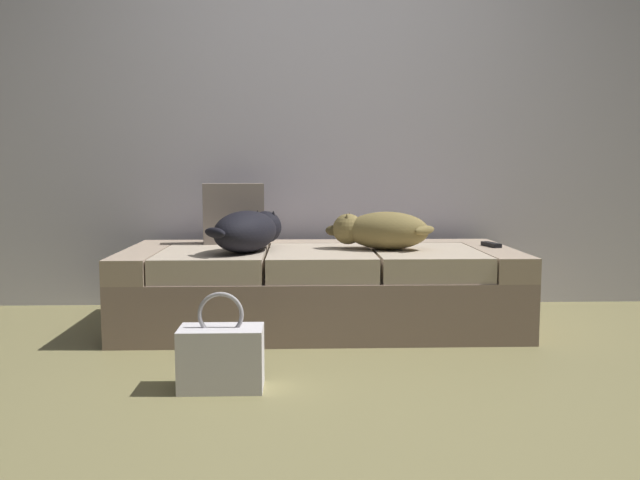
% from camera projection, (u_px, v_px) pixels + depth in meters
% --- Properties ---
extents(ground_plane, '(10.00, 10.00, 0.00)m').
position_uv_depth(ground_plane, '(330.00, 397.00, 2.44)').
color(ground_plane, olive).
extents(back_wall, '(6.40, 0.10, 2.80)m').
position_uv_depth(back_wall, '(316.00, 78.00, 4.05)').
color(back_wall, silver).
rests_on(back_wall, ground).
extents(couch, '(2.06, 0.92, 0.42)m').
position_uv_depth(couch, '(320.00, 288.00, 3.53)').
color(couch, gray).
rests_on(couch, ground).
extents(dog_dark, '(0.43, 0.59, 0.21)m').
position_uv_depth(dog_dark, '(249.00, 231.00, 3.36)').
color(dog_dark, black).
rests_on(dog_dark, couch).
extents(dog_tan, '(0.58, 0.34, 0.20)m').
position_uv_depth(dog_tan, '(380.00, 230.00, 3.46)').
color(dog_tan, olive).
rests_on(dog_tan, couch).
extents(tv_remote, '(0.08, 0.16, 0.02)m').
position_uv_depth(tv_remote, '(491.00, 245.00, 3.59)').
color(tv_remote, black).
rests_on(tv_remote, couch).
extents(throw_pillow, '(0.35, 0.17, 0.34)m').
position_uv_depth(throw_pillow, '(233.00, 214.00, 3.73)').
color(throw_pillow, slate).
rests_on(throw_pillow, couch).
extents(handbag, '(0.32, 0.18, 0.38)m').
position_uv_depth(handbag, '(221.00, 357.00, 2.52)').
color(handbag, silver).
rests_on(handbag, ground).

